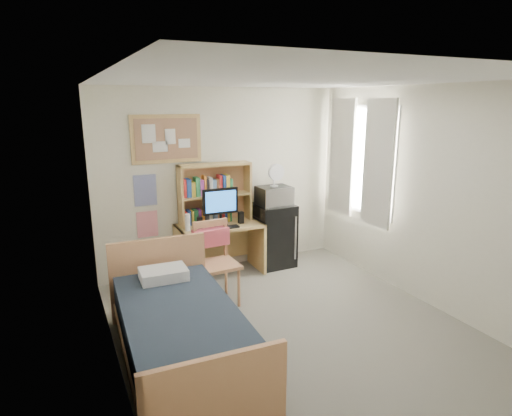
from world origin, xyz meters
name	(u,v)px	position (x,y,z in m)	size (l,w,h in m)	color
floor	(294,330)	(0.00, 0.00, -0.01)	(3.60, 4.20, 0.02)	gray
ceiling	(300,80)	(0.00, 0.00, 2.60)	(3.60, 4.20, 0.02)	silver
wall_back	(222,180)	(0.00, 2.10, 1.30)	(3.60, 0.04, 2.60)	white
wall_front	(482,297)	(0.00, -2.10, 1.30)	(3.60, 0.04, 2.60)	white
wall_left	(110,237)	(-1.80, 0.00, 1.30)	(0.04, 4.20, 2.60)	white
wall_right	(427,197)	(1.80, 0.00, 1.30)	(0.04, 4.20, 2.60)	white
window_unit	(361,160)	(1.75, 1.20, 1.60)	(0.10, 1.40, 1.70)	white
curtain_left	(378,164)	(1.72, 0.80, 1.60)	(0.04, 0.55, 1.70)	silver
curtain_right	(342,157)	(1.72, 1.60, 1.60)	(0.04, 0.55, 1.70)	silver
bulletin_board	(166,139)	(-0.78, 2.08, 1.92)	(0.94, 0.03, 0.64)	#A27555
poster_wave	(145,190)	(-1.10, 2.09, 1.25)	(0.30, 0.01, 0.42)	#263498
poster_japan	(147,224)	(-1.10, 2.09, 0.78)	(0.28, 0.01, 0.36)	#DE2741
desk	(220,250)	(-0.17, 1.78, 0.37)	(1.18, 0.59, 0.74)	tan
desk_chair	(218,264)	(-0.51, 0.94, 0.51)	(0.51, 0.51, 1.02)	tan
mini_fridge	(273,235)	(0.68, 1.80, 0.47)	(0.55, 0.55, 0.94)	black
bed	(181,338)	(-1.26, -0.11, 0.28)	(1.03, 2.07, 0.57)	#1C2532
hutch	(215,193)	(-0.17, 1.93, 1.16)	(1.02, 0.26, 0.84)	tan
monitor	(221,207)	(-0.17, 1.72, 1.00)	(0.50, 0.04, 0.53)	black
keyboard	(224,228)	(-0.17, 1.58, 0.75)	(0.40, 0.13, 0.02)	black
speaker_left	(200,223)	(-0.47, 1.73, 0.82)	(0.06, 0.06, 0.16)	black
speaker_right	(241,217)	(0.13, 1.72, 0.82)	(0.07, 0.07, 0.17)	black
water_bottle	(188,222)	(-0.65, 1.69, 0.85)	(0.07, 0.07, 0.23)	white
hoodie	(211,237)	(-0.52, 1.14, 0.79)	(0.45, 0.14, 0.21)	#E65767
microwave	(274,196)	(0.68, 1.78, 1.07)	(0.47, 0.35, 0.27)	#B4B4B9
desk_fan	(274,176)	(0.68, 1.78, 1.36)	(0.24, 0.24, 0.30)	white
pillow	(163,274)	(-1.23, 0.64, 0.63)	(0.48, 0.34, 0.12)	white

